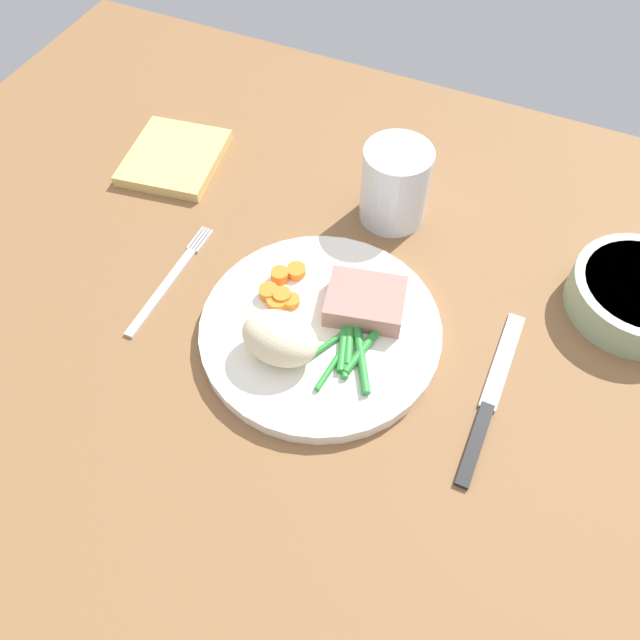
{
  "coord_description": "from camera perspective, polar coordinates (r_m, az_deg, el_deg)",
  "views": [
    {
      "loc": [
        15.13,
        -35.3,
        57.3
      ],
      "look_at": [
        -0.04,
        -1.33,
        4.6
      ],
      "focal_mm": 35.78,
      "sensor_mm": 36.0,
      "label": 1
    }
  ],
  "objects": [
    {
      "name": "knife",
      "position": [
        0.65,
        14.96,
        -6.83
      ],
      "size": [
        1.7,
        20.5,
        0.64
      ],
      "rotation": [
        0.0,
        0.0,
        -0.06
      ],
      "color": "black",
      "rests_on": "dining_table"
    },
    {
      "name": "fork",
      "position": [
        0.73,
        -13.25,
        3.51
      ],
      "size": [
        1.44,
        16.6,
        0.4
      ],
      "rotation": [
        0.0,
        0.0,
        0.06
      ],
      "color": "silver",
      "rests_on": "dining_table"
    },
    {
      "name": "carrot_slices",
      "position": [
        0.68,
        -3.42,
        2.7
      ],
      "size": [
        4.55,
        6.7,
        1.29
      ],
      "color": "orange",
      "rests_on": "dinner_plate"
    },
    {
      "name": "dining_table",
      "position": [
        0.68,
        0.49,
        -0.92
      ],
      "size": [
        120.0,
        90.0,
        2.0
      ],
      "color": "brown",
      "rests_on": "ground"
    },
    {
      "name": "meat_portion",
      "position": [
        0.66,
        4.08,
        1.7
      ],
      "size": [
        9.14,
        7.89,
        2.47
      ],
      "primitive_type": "cube",
      "rotation": [
        0.0,
        0.0,
        0.22
      ],
      "color": "#B2756B",
      "rests_on": "dinner_plate"
    },
    {
      "name": "napkin",
      "position": [
        0.86,
        -12.89,
        13.99
      ],
      "size": [
        13.12,
        14.18,
        1.4
      ],
      "primitive_type": "cube",
      "rotation": [
        0.0,
        0.0,
        0.16
      ],
      "color": "#DBBC6B",
      "rests_on": "dining_table"
    },
    {
      "name": "water_glass",
      "position": [
        0.75,
        6.69,
        11.58
      ],
      "size": [
        7.84,
        7.84,
        9.53
      ],
      "color": "silver",
      "rests_on": "dining_table"
    },
    {
      "name": "salad_bowl",
      "position": [
        0.75,
        26.52,
        2.12
      ],
      "size": [
        14.0,
        14.0,
        4.05
      ],
      "color": "#99B28C",
      "rests_on": "dining_table"
    },
    {
      "name": "dinner_plate",
      "position": [
        0.66,
        -0.0,
        -0.9
      ],
      "size": [
        24.97,
        24.97,
        1.6
      ],
      "primitive_type": "cylinder",
      "color": "white",
      "rests_on": "dining_table"
    },
    {
      "name": "green_beans",
      "position": [
        0.63,
        2.66,
        -2.49
      ],
      "size": [
        7.53,
        10.25,
        0.89
      ],
      "color": "#2D8C38",
      "rests_on": "dinner_plate"
    },
    {
      "name": "mashed_potatoes",
      "position": [
        0.62,
        -3.61,
        -1.65
      ],
      "size": [
        7.75,
        5.58,
        4.88
      ],
      "primitive_type": "ellipsoid",
      "color": "beige",
      "rests_on": "dinner_plate"
    }
  ]
}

